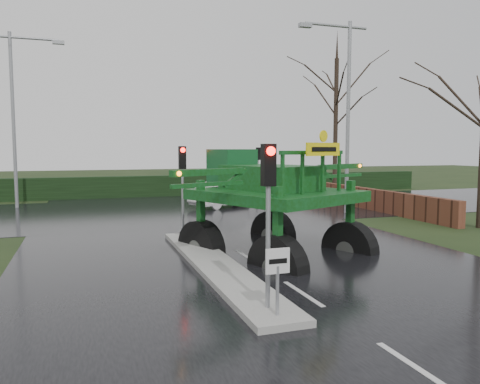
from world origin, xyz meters
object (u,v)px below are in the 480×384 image
object	(u,v)px
keep_left_sign	(278,271)
street_light_right	(343,100)
street_light_left_far	(18,104)
white_sedan	(227,207)
traffic_signal_mid	(182,171)
traffic_signal_far	(258,161)
crop_sprayer	(272,187)
traffic_signal_near	(268,190)

from	to	relation	value
keep_left_sign	street_light_right	bearing A→B (deg)	54.88
street_light_left_far	white_sedan	world-z (taller)	street_light_left_far
traffic_signal_mid	traffic_signal_far	bearing A→B (deg)	58.07
crop_sprayer	white_sedan	xyz separation A→B (m)	(2.93, 13.93, -2.35)
crop_sprayer	white_sedan	size ratio (longest dim) A/B	1.77
traffic_signal_mid	crop_sprayer	distance (m)	5.17
keep_left_sign	traffic_signal_near	world-z (taller)	traffic_signal_near
traffic_signal_near	traffic_signal_far	world-z (taller)	same
keep_left_sign	traffic_signal_far	world-z (taller)	traffic_signal_far
keep_left_sign	crop_sprayer	world-z (taller)	crop_sprayer
traffic_signal_far	white_sedan	bearing A→B (deg)	46.81
traffic_signal_mid	crop_sprayer	bearing A→B (deg)	-72.29
traffic_signal_mid	street_light_left_far	size ratio (longest dim) A/B	0.35
traffic_signal_near	crop_sprayer	xyz separation A→B (m)	(1.57, 3.58, -0.24)
keep_left_sign	traffic_signal_near	bearing A→B (deg)	90.00
street_light_right	street_light_left_far	distance (m)	18.24
keep_left_sign	street_light_left_far	world-z (taller)	street_light_left_far
traffic_signal_far	crop_sprayer	bearing A→B (deg)	70.34
traffic_signal_far	traffic_signal_near	bearing A→B (deg)	69.64
traffic_signal_far	white_sedan	xyz separation A→B (m)	(-3.30, -3.51, -2.59)
traffic_signal_mid	keep_left_sign	bearing A→B (deg)	-90.00
keep_left_sign	crop_sprayer	distance (m)	4.55
traffic_signal_far	street_light_left_far	size ratio (longest dim) A/B	0.35
traffic_signal_near	street_light_right	distance (m)	16.46
keep_left_sign	white_sedan	bearing A→B (deg)	75.95
traffic_signal_far	crop_sprayer	size ratio (longest dim) A/B	0.43
keep_left_sign	crop_sprayer	size ratio (longest dim) A/B	0.16
street_light_right	crop_sprayer	distance (m)	12.84
white_sedan	street_light_left_far	bearing A→B (deg)	49.37
keep_left_sign	traffic_signal_far	bearing A→B (deg)	70.07
keep_left_sign	traffic_signal_mid	world-z (taller)	traffic_signal_mid
street_light_right	traffic_signal_far	bearing A→B (deg)	101.95
street_light_left_far	crop_sprayer	distance (m)	19.72
traffic_signal_near	white_sedan	bearing A→B (deg)	75.57
street_light_right	traffic_signal_mid	bearing A→B (deg)	-154.60
keep_left_sign	traffic_signal_mid	bearing A→B (deg)	90.00
traffic_signal_far	crop_sprayer	distance (m)	18.52
traffic_signal_mid	white_sedan	xyz separation A→B (m)	(4.50, 9.00, -2.59)
white_sedan	keep_left_sign	bearing A→B (deg)	142.41
street_light_left_far	white_sedan	distance (m)	13.34
traffic_signal_far	white_sedan	size ratio (longest dim) A/B	0.76
traffic_signal_near	white_sedan	distance (m)	18.26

